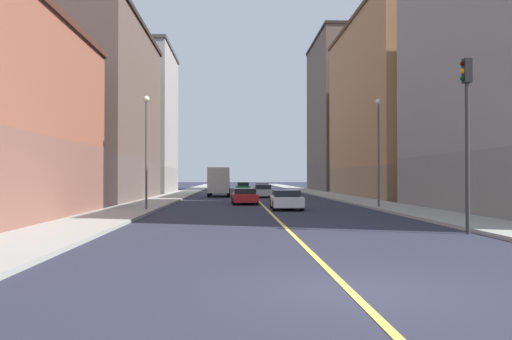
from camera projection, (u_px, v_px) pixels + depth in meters
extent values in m
plane|color=#282939|center=(348.00, 290.00, 9.47)|extent=(400.00, 400.00, 0.00)
cube|color=#9E9B93|center=(327.00, 195.00, 58.80)|extent=(3.42, 168.00, 0.15)
cube|color=#9E9B93|center=(178.00, 195.00, 58.05)|extent=(3.42, 168.00, 0.15)
cube|color=#E5D14C|center=(253.00, 195.00, 58.42)|extent=(0.16, 154.00, 0.01)
cube|color=#8F6B4F|center=(394.00, 182.00, 53.87)|extent=(9.13, 24.70, 3.15)
cube|color=#A8754C|center=(394.00, 95.00, 54.00)|extent=(9.13, 24.70, 15.43)
cube|color=#4B3422|center=(393.00, 21.00, 54.10)|extent=(9.43, 25.00, 0.40)
cube|color=brown|center=(345.00, 177.00, 77.55)|extent=(9.13, 18.36, 4.18)
cube|color=brown|center=(345.00, 103.00, 77.71)|extent=(9.13, 18.36, 18.70)
cube|color=#2B221D|center=(345.00, 41.00, 77.84)|extent=(9.43, 18.66, 0.40)
cube|color=brown|center=(93.00, 179.00, 45.70)|extent=(9.13, 20.68, 3.86)
cube|color=brown|center=(93.00, 93.00, 45.81)|extent=(9.13, 20.68, 11.66)
cube|color=#2B221D|center=(94.00, 27.00, 45.89)|extent=(9.43, 20.98, 0.40)
cube|color=gray|center=(137.00, 180.00, 66.51)|extent=(9.13, 14.35, 3.30)
cube|color=#9E9993|center=(137.00, 110.00, 66.63)|extent=(9.13, 14.35, 15.25)
cube|color=#474442|center=(137.00, 51.00, 66.74)|extent=(9.43, 14.65, 0.40)
cylinder|color=#2D2D2D|center=(467.00, 158.00, 18.73)|extent=(0.16, 0.16, 5.60)
cube|color=black|center=(467.00, 71.00, 18.78)|extent=(0.28, 0.32, 0.90)
sphere|color=#320404|center=(463.00, 63.00, 18.77)|extent=(0.20, 0.20, 0.20)
sphere|color=orange|center=(463.00, 71.00, 18.77)|extent=(0.20, 0.20, 0.20)
sphere|color=black|center=(463.00, 78.00, 18.77)|extent=(0.20, 0.20, 0.20)
cylinder|color=#4C4C51|center=(378.00, 155.00, 33.78)|extent=(0.14, 0.14, 6.86)
sphere|color=#EAEACC|center=(378.00, 101.00, 33.83)|extent=(0.36, 0.36, 0.36)
cylinder|color=#4C4C51|center=(146.00, 155.00, 30.89)|extent=(0.14, 0.14, 6.58)
sphere|color=#EAEACC|center=(147.00, 99.00, 30.94)|extent=(0.36, 0.36, 0.36)
cube|color=#1E6B38|center=(243.00, 188.00, 70.47)|extent=(1.87, 4.61, 0.66)
cube|color=black|center=(243.00, 184.00, 70.47)|extent=(1.60, 2.05, 0.50)
cylinder|color=black|center=(237.00, 190.00, 71.82)|extent=(0.23, 0.64, 0.64)
cylinder|color=black|center=(248.00, 190.00, 71.93)|extent=(0.23, 0.64, 0.64)
cylinder|color=black|center=(237.00, 190.00, 69.00)|extent=(0.23, 0.64, 0.64)
cylinder|color=black|center=(249.00, 190.00, 69.10)|extent=(0.23, 0.64, 0.64)
cube|color=black|center=(262.00, 189.00, 64.33)|extent=(1.76, 4.02, 0.61)
cube|color=black|center=(262.00, 185.00, 64.48)|extent=(1.53, 2.09, 0.48)
cylinder|color=black|center=(255.00, 191.00, 65.52)|extent=(0.23, 0.64, 0.64)
cylinder|color=black|center=(267.00, 191.00, 65.61)|extent=(0.23, 0.64, 0.64)
cylinder|color=black|center=(256.00, 191.00, 63.05)|extent=(0.23, 0.64, 0.64)
cylinder|color=black|center=(269.00, 191.00, 63.14)|extent=(0.23, 0.64, 0.64)
cube|color=white|center=(286.00, 201.00, 32.84)|extent=(1.96, 4.24, 0.63)
cube|color=black|center=(286.00, 193.00, 32.85)|extent=(1.70, 2.15, 0.42)
cylinder|color=black|center=(272.00, 204.00, 34.12)|extent=(0.23, 0.64, 0.64)
cylinder|color=black|center=(297.00, 204.00, 34.17)|extent=(0.23, 0.64, 0.64)
cylinder|color=black|center=(274.00, 206.00, 31.51)|extent=(0.23, 0.64, 0.64)
cylinder|color=black|center=(302.00, 206.00, 31.56)|extent=(0.23, 0.64, 0.64)
cube|color=maroon|center=(220.00, 188.00, 71.69)|extent=(1.73, 4.12, 0.66)
cube|color=black|center=(220.00, 184.00, 71.86)|extent=(1.51, 1.93, 0.46)
cylinder|color=black|center=(215.00, 189.00, 72.93)|extent=(0.22, 0.64, 0.64)
cylinder|color=black|center=(226.00, 189.00, 73.00)|extent=(0.22, 0.64, 0.64)
cylinder|color=black|center=(214.00, 190.00, 70.38)|extent=(0.22, 0.64, 0.64)
cylinder|color=black|center=(225.00, 190.00, 70.45)|extent=(0.22, 0.64, 0.64)
cube|color=silver|center=(263.00, 192.00, 52.81)|extent=(1.76, 4.53, 0.62)
cube|color=black|center=(263.00, 187.00, 52.87)|extent=(1.54, 2.24, 0.49)
cylinder|color=black|center=(255.00, 194.00, 54.17)|extent=(0.23, 0.64, 0.64)
cylinder|color=black|center=(270.00, 194.00, 54.25)|extent=(0.23, 0.64, 0.64)
cylinder|color=black|center=(256.00, 195.00, 51.37)|extent=(0.23, 0.64, 0.64)
cylinder|color=black|center=(272.00, 195.00, 51.45)|extent=(0.23, 0.64, 0.64)
cube|color=red|center=(245.00, 197.00, 39.34)|extent=(2.06, 4.23, 0.60)
cube|color=black|center=(244.00, 191.00, 39.38)|extent=(1.74, 2.13, 0.41)
cylinder|color=black|center=(233.00, 199.00, 40.54)|extent=(0.25, 0.65, 0.64)
cylinder|color=black|center=(254.00, 199.00, 40.69)|extent=(0.25, 0.65, 0.64)
cylinder|color=black|center=(234.00, 201.00, 37.98)|extent=(0.25, 0.65, 0.64)
cylinder|color=black|center=(257.00, 201.00, 38.13)|extent=(0.25, 0.65, 0.64)
cube|color=beige|center=(220.00, 184.00, 57.77)|extent=(2.23, 2.00, 1.84)
cube|color=#B2B2A8|center=(219.00, 180.00, 54.00)|extent=(2.23, 4.71, 2.65)
cylinder|color=black|center=(211.00, 192.00, 57.36)|extent=(0.30, 0.90, 0.90)
cylinder|color=black|center=(229.00, 192.00, 57.44)|extent=(0.30, 0.90, 0.90)
cylinder|color=black|center=(209.00, 193.00, 52.94)|extent=(0.30, 0.90, 0.90)
cylinder|color=black|center=(228.00, 193.00, 53.03)|extent=(0.30, 0.90, 0.90)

